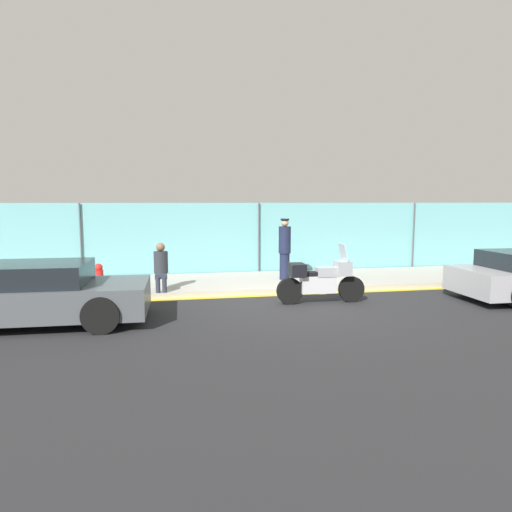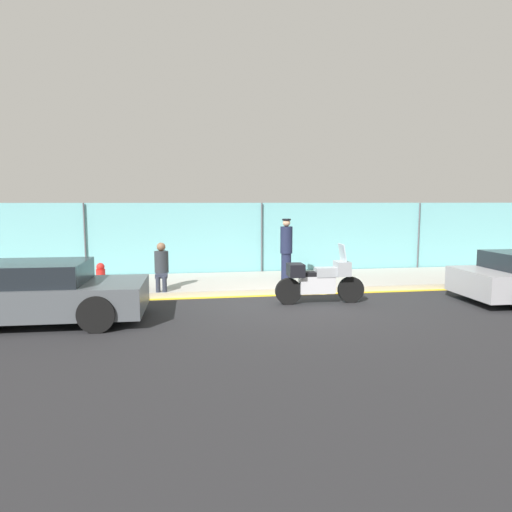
# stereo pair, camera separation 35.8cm
# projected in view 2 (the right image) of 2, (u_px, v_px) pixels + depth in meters

# --- Properties ---
(ground_plane) EXTENTS (120.00, 120.00, 0.00)m
(ground_plane) POSITION_uv_depth(u_px,v_px,m) (292.00, 304.00, 10.87)
(ground_plane) COLOR #262628
(sidewalk) EXTENTS (40.91, 3.10, 0.15)m
(sidewalk) POSITION_uv_depth(u_px,v_px,m) (271.00, 282.00, 13.47)
(sidewalk) COLOR #ADA89E
(sidewalk) RESTS_ON ground_plane
(curb_paint_stripe) EXTENTS (40.91, 0.18, 0.01)m
(curb_paint_stripe) POSITION_uv_depth(u_px,v_px,m) (283.00, 295.00, 11.87)
(curb_paint_stripe) COLOR gold
(curb_paint_stripe) RESTS_ON ground_plane
(storefront_fence) EXTENTS (38.86, 0.17, 2.39)m
(storefront_fence) POSITION_uv_depth(u_px,v_px,m) (261.00, 239.00, 14.95)
(storefront_fence) COLOR #6BB2B7
(storefront_fence) RESTS_ON ground_plane
(motorcycle) EXTENTS (2.16, 0.53, 1.43)m
(motorcycle) POSITION_uv_depth(u_px,v_px,m) (319.00, 280.00, 10.86)
(motorcycle) COLOR black
(motorcycle) RESTS_ON ground_plane
(officer_standing) EXTENTS (0.35, 0.35, 1.79)m
(officer_standing) POSITION_uv_depth(u_px,v_px,m) (286.00, 248.00, 13.29)
(officer_standing) COLOR #191E38
(officer_standing) RESTS_ON sidewalk
(person_seated_on_curb) EXTENTS (0.36, 0.63, 1.23)m
(person_seated_on_curb) POSITION_uv_depth(u_px,v_px,m) (161.00, 264.00, 11.79)
(person_seated_on_curb) COLOR #2D3342
(person_seated_on_curb) RESTS_ON sidewalk
(parked_car_left_down_street) EXTENTS (4.24, 2.05, 1.23)m
(parked_car_left_down_street) POSITION_uv_depth(u_px,v_px,m) (35.00, 293.00, 9.12)
(parked_car_left_down_street) COLOR #4C5156
(parked_car_left_down_street) RESTS_ON ground_plane
(fire_hydrant) EXTENTS (0.24, 0.30, 0.66)m
(fire_hydrant) POSITION_uv_depth(u_px,v_px,m) (101.00, 275.00, 12.16)
(fire_hydrant) COLOR red
(fire_hydrant) RESTS_ON sidewalk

